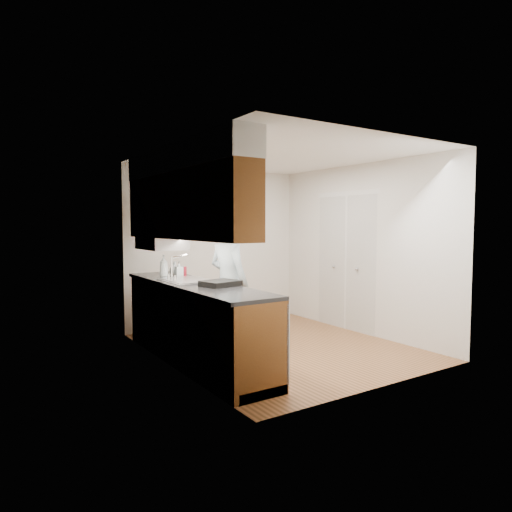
{
  "coord_description": "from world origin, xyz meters",
  "views": [
    {
      "loc": [
        -3.48,
        -4.78,
        1.62
      ],
      "look_at": [
        -0.19,
        0.25,
        1.2
      ],
      "focal_mm": 32.0,
      "sensor_mm": 36.0,
      "label": 1
    }
  ],
  "objects_px": {
    "soap_bottle_a": "(164,266)",
    "soap_bottle_b": "(179,269)",
    "soap_bottle_c": "(175,268)",
    "dish_rack": "(220,283)",
    "person": "(229,275)",
    "soda_can": "(184,271)",
    "steel_can": "(181,270)"
  },
  "relations": [
    {
      "from": "soap_bottle_a",
      "to": "soap_bottle_b",
      "type": "bearing_deg",
      "value": -7.88
    },
    {
      "from": "soap_bottle_a",
      "to": "soap_bottle_c",
      "type": "bearing_deg",
      "value": 41.96
    },
    {
      "from": "soap_bottle_b",
      "to": "soap_bottle_c",
      "type": "bearing_deg",
      "value": 80.37
    },
    {
      "from": "soap_bottle_c",
      "to": "dish_rack",
      "type": "bearing_deg",
      "value": -90.39
    },
    {
      "from": "person",
      "to": "dish_rack",
      "type": "xyz_separation_m",
      "value": [
        -0.42,
        -0.55,
        -0.02
      ]
    },
    {
      "from": "soap_bottle_c",
      "to": "dish_rack",
      "type": "relative_size",
      "value": 0.48
    },
    {
      "from": "soap_bottle_a",
      "to": "dish_rack",
      "type": "distance_m",
      "value": 1.11
    },
    {
      "from": "soda_can",
      "to": "soap_bottle_c",
      "type": "bearing_deg",
      "value": 116.18
    },
    {
      "from": "soap_bottle_b",
      "to": "dish_rack",
      "type": "height_order",
      "value": "soap_bottle_b"
    },
    {
      "from": "soap_bottle_c",
      "to": "dish_rack",
      "type": "xyz_separation_m",
      "value": [
        -0.01,
        -1.29,
        -0.06
      ]
    },
    {
      "from": "soap_bottle_b",
      "to": "steel_can",
      "type": "height_order",
      "value": "soap_bottle_b"
    },
    {
      "from": "person",
      "to": "soda_can",
      "type": "xyz_separation_m",
      "value": [
        -0.34,
        0.59,
        0.01
      ]
    },
    {
      "from": "dish_rack",
      "to": "person",
      "type": "bearing_deg",
      "value": 41.03
    },
    {
      "from": "person",
      "to": "soap_bottle_b",
      "type": "relative_size",
      "value": 9.59
    },
    {
      "from": "soda_can",
      "to": "steel_can",
      "type": "bearing_deg",
      "value": 87.35
    },
    {
      "from": "person",
      "to": "steel_can",
      "type": "bearing_deg",
      "value": 13.56
    },
    {
      "from": "person",
      "to": "soda_can",
      "type": "bearing_deg",
      "value": 17.54
    },
    {
      "from": "soda_can",
      "to": "dish_rack",
      "type": "bearing_deg",
      "value": -94.09
    },
    {
      "from": "soap_bottle_a",
      "to": "soap_bottle_c",
      "type": "height_order",
      "value": "soap_bottle_a"
    },
    {
      "from": "person",
      "to": "dish_rack",
      "type": "bearing_deg",
      "value": 130.2
    },
    {
      "from": "soap_bottle_c",
      "to": "steel_can",
      "type": "xyz_separation_m",
      "value": [
        0.08,
        -0.05,
        -0.03
      ]
    },
    {
      "from": "soap_bottle_c",
      "to": "steel_can",
      "type": "distance_m",
      "value": 0.1
    },
    {
      "from": "soap_bottle_b",
      "to": "dish_rack",
      "type": "xyz_separation_m",
      "value": [
        0.03,
        -1.05,
        -0.07
      ]
    },
    {
      "from": "soap_bottle_a",
      "to": "soap_bottle_b",
      "type": "distance_m",
      "value": 0.2
    },
    {
      "from": "person",
      "to": "soda_can",
      "type": "relative_size",
      "value": 16.2
    },
    {
      "from": "soap_bottle_a",
      "to": "soda_can",
      "type": "xyz_separation_m",
      "value": [
        0.31,
        0.06,
        -0.09
      ]
    },
    {
      "from": "soap_bottle_b",
      "to": "soda_can",
      "type": "relative_size",
      "value": 1.69
    },
    {
      "from": "soap_bottle_b",
      "to": "soap_bottle_c",
      "type": "xyz_separation_m",
      "value": [
        0.04,
        0.24,
        -0.01
      ]
    },
    {
      "from": "person",
      "to": "soap_bottle_b",
      "type": "distance_m",
      "value": 0.67
    },
    {
      "from": "soap_bottle_b",
      "to": "steel_can",
      "type": "relative_size",
      "value": 1.66
    },
    {
      "from": "soda_can",
      "to": "steel_can",
      "type": "xyz_separation_m",
      "value": [
        0.0,
        0.1,
        0.0
      ]
    },
    {
      "from": "soap_bottle_a",
      "to": "dish_rack",
      "type": "height_order",
      "value": "soap_bottle_a"
    }
  ]
}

